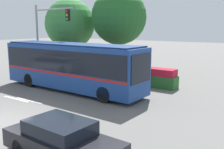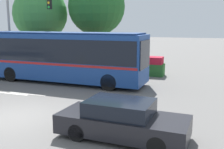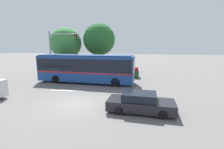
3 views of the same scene
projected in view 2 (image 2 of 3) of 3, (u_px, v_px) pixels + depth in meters
name	position (u px, v px, depth m)	size (l,w,h in m)	color
ground_plane	(14.00, 117.00, 11.57)	(140.00, 140.00, 0.00)	slate
city_bus	(61.00, 54.00, 18.21)	(11.49, 2.89, 3.33)	navy
sedan_foreground	(122.00, 120.00, 9.38)	(4.51, 2.01, 1.33)	black
traffic_light_pole	(20.00, 21.00, 20.93)	(4.33, 0.24, 6.29)	gray
flowering_hedge	(97.00, 63.00, 22.20)	(10.77, 1.09, 1.42)	#286028
street_tree_left	(40.00, 14.00, 24.34)	(4.78, 4.78, 7.12)	brown
street_tree_centre	(97.00, 7.00, 23.30)	(4.83, 4.83, 7.72)	brown
lane_stripe_near	(27.00, 94.00, 15.36)	(2.40, 0.16, 0.01)	silver
lane_stripe_mid	(10.00, 93.00, 15.45)	(2.40, 0.16, 0.01)	silver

